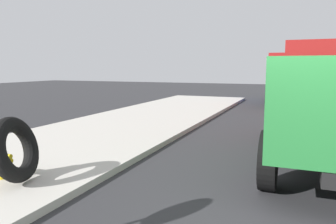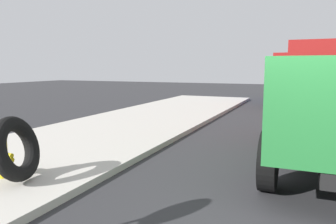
# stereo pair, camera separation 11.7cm
# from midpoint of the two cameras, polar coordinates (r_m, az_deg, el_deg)

# --- Properties ---
(fire_hydrant) EXTENTS (0.22, 0.50, 0.89)m
(fire_hydrant) POSITION_cam_midpoint_polar(r_m,az_deg,el_deg) (6.95, -27.65, -6.52)
(fire_hydrant) COLOR yellow
(fire_hydrant) RESTS_ON sidewalk_curb
(loose_tire) EXTENTS (1.32, 0.87, 1.25)m
(loose_tire) POSITION_cam_midpoint_polar(r_m,az_deg,el_deg) (6.53, -25.67, -5.94)
(loose_tire) COLOR black
(loose_tire) RESTS_ON sidewalk_curb
(dump_truck_green) EXTENTS (7.01, 2.82, 3.00)m
(dump_truck_green) POSITION_cam_midpoint_polar(r_m,az_deg,el_deg) (8.57, 27.06, 2.77)
(dump_truck_green) COLOR #237033
(dump_truck_green) RESTS_ON ground
(dump_truck_blue) EXTENTS (7.06, 2.95, 3.00)m
(dump_truck_blue) POSITION_cam_midpoint_polar(r_m,az_deg,el_deg) (21.48, 20.82, 5.67)
(dump_truck_blue) COLOR #1E3899
(dump_truck_blue) RESTS_ON ground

